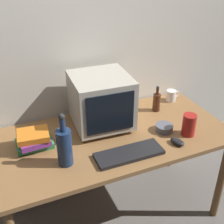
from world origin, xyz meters
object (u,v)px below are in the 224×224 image
object	(u,v)px
bottle_tall	(64,146)
cd_spindle	(164,128)
book_stack	(34,140)
metal_canister	(189,125)
mug	(171,96)
keyboard	(129,154)
bottle_short	(157,102)
computer_mouse	(177,142)
crt_monitor	(101,101)

from	to	relation	value
bottle_tall	cd_spindle	distance (m)	0.72
book_stack	metal_canister	bearing A→B (deg)	-15.30
bottle_tall	book_stack	distance (m)	0.28
mug	cd_spindle	world-z (taller)	mug
keyboard	book_stack	xyz separation A→B (m)	(-0.51, 0.31, 0.04)
bottle_short	mug	distance (m)	0.22
computer_mouse	mug	xyz separation A→B (m)	(0.29, 0.52, 0.03)
bottle_short	computer_mouse	bearing A→B (deg)	-102.93
bottle_tall	keyboard	bearing A→B (deg)	-12.18
bottle_short	metal_canister	size ratio (longest dim) A/B	1.36
bottle_tall	metal_canister	distance (m)	0.84
crt_monitor	keyboard	world-z (taller)	crt_monitor
bottle_tall	metal_canister	xyz separation A→B (m)	(0.83, -0.03, -0.05)
crt_monitor	book_stack	size ratio (longest dim) A/B	1.80
bottle_short	bottle_tall	bearing A→B (deg)	-157.57
keyboard	crt_monitor	bearing A→B (deg)	95.13
computer_mouse	crt_monitor	bearing A→B (deg)	113.51
bottle_short	book_stack	world-z (taller)	bottle_short
book_stack	metal_canister	distance (m)	1.01
bottle_tall	crt_monitor	bearing A→B (deg)	41.42
cd_spindle	mug	bearing A→B (deg)	50.99
computer_mouse	metal_canister	bearing A→B (deg)	8.75
computer_mouse	bottle_tall	distance (m)	0.72
book_stack	mug	bearing A→B (deg)	9.60
crt_monitor	metal_canister	size ratio (longest dim) A/B	2.72
crt_monitor	mug	xyz separation A→B (m)	(0.66, 0.12, -0.15)
keyboard	bottle_short	size ratio (longest dim) A/B	2.06
computer_mouse	book_stack	world-z (taller)	book_stack
cd_spindle	crt_monitor	bearing A→B (deg)	147.33
cd_spindle	keyboard	bearing A→B (deg)	-156.44
crt_monitor	mug	bearing A→B (deg)	10.38
keyboard	cd_spindle	distance (m)	0.37
keyboard	cd_spindle	world-z (taller)	cd_spindle
keyboard	mug	xyz separation A→B (m)	(0.63, 0.50, 0.03)
bottle_tall	book_stack	xyz separation A→B (m)	(-0.14, 0.23, -0.07)
mug	computer_mouse	bearing A→B (deg)	-119.31
bottle_short	mug	bearing A→B (deg)	25.09
keyboard	cd_spindle	size ratio (longest dim) A/B	3.50
crt_monitor	book_stack	distance (m)	0.51
keyboard	bottle_tall	xyz separation A→B (m)	(-0.37, 0.08, 0.11)
metal_canister	bottle_short	bearing A→B (deg)	94.52
book_stack	cd_spindle	bearing A→B (deg)	-10.91
crt_monitor	keyboard	size ratio (longest dim) A/B	0.97
book_stack	mug	world-z (taller)	book_stack
crt_monitor	computer_mouse	bearing A→B (deg)	-48.13
computer_mouse	cd_spindle	distance (m)	0.17
crt_monitor	bottle_tall	world-z (taller)	crt_monitor
bottle_short	cd_spindle	world-z (taller)	bottle_short
book_stack	keyboard	bearing A→B (deg)	-31.42
computer_mouse	book_stack	xyz separation A→B (m)	(-0.84, 0.33, 0.04)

